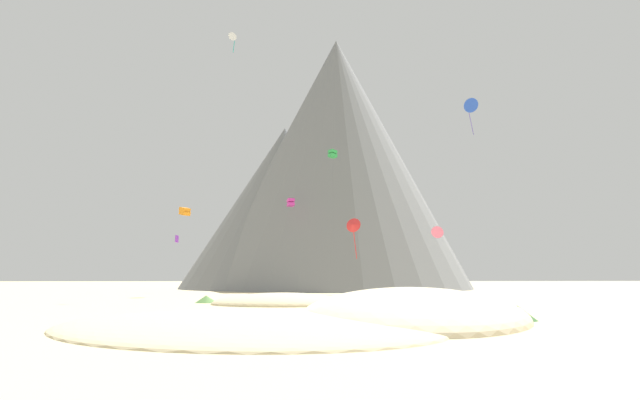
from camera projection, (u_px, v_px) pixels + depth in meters
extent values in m
plane|color=#CCBA8E|center=(310.00, 320.00, 34.98)|extent=(400.00, 400.00, 0.00)
ellipsoid|color=beige|center=(283.00, 304.00, 53.31)|extent=(14.81, 11.07, 2.31)
ellipsoid|color=beige|center=(411.00, 317.00, 37.72)|extent=(20.38, 29.40, 4.11)
ellipsoid|color=beige|center=(245.00, 328.00, 29.85)|extent=(29.73, 28.79, 1.63)
cone|color=#477238|center=(433.00, 311.00, 39.89)|extent=(3.22, 3.22, 0.47)
cone|color=#386633|center=(517.00, 313.00, 34.71)|extent=(2.84, 2.84, 0.96)
cone|color=#568442|center=(206.00, 299.00, 56.29)|extent=(2.83, 2.83, 0.78)
cone|color=#477238|center=(484.00, 311.00, 39.47)|extent=(2.04, 2.04, 0.57)
cone|color=slate|center=(337.00, 161.00, 116.15)|extent=(69.82, 69.82, 54.90)
cone|color=slate|center=(284.00, 207.00, 115.90)|extent=(61.68, 61.68, 35.01)
cone|color=slate|center=(392.00, 240.00, 111.01)|extent=(29.41, 29.41, 20.03)
cube|color=purple|center=(177.00, 239.00, 89.26)|extent=(0.50, 0.81, 1.31)
cube|color=orange|center=(185.00, 213.00, 75.73)|extent=(1.71, 1.71, 0.76)
cube|color=orange|center=(185.00, 210.00, 75.80)|extent=(1.71, 1.71, 0.76)
cone|color=#E5668C|center=(438.00, 232.00, 81.84)|extent=(2.08, 1.67, 1.88)
cube|color=green|center=(333.00, 156.00, 91.53)|extent=(1.70, 1.68, 0.71)
cube|color=green|center=(333.00, 152.00, 91.62)|extent=(1.70, 1.68, 0.71)
cone|color=white|center=(232.00, 37.00, 77.74)|extent=(1.29, 0.91, 1.29)
cylinder|color=teal|center=(234.00, 47.00, 77.55)|extent=(0.28, 0.27, 1.74)
cone|color=blue|center=(471.00, 105.00, 87.21)|extent=(2.08, 1.76, 2.44)
cylinder|color=#5138B2|center=(471.00, 124.00, 86.78)|extent=(0.63, 0.24, 3.73)
cube|color=#D1339E|center=(291.00, 205.00, 92.67)|extent=(1.44, 1.48, 0.67)
cube|color=#D1339E|center=(291.00, 200.00, 92.77)|extent=(1.44, 1.48, 0.67)
cone|color=red|center=(353.00, 225.00, 57.98)|extent=(1.75, 1.30, 1.62)
cylinder|color=red|center=(355.00, 245.00, 57.68)|extent=(0.36, 0.35, 2.87)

